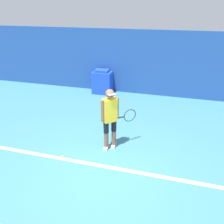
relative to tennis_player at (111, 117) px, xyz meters
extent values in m
plane|color=teal|center=(0.03, -1.11, -0.95)|extent=(24.00, 24.00, 0.00)
cube|color=#234C99|center=(0.03, 4.28, 0.39)|extent=(24.00, 0.10, 2.67)
cube|color=white|center=(0.03, -0.80, -0.94)|extent=(21.60, 0.10, 0.01)
cylinder|color=brown|center=(-0.10, -0.08, -0.69)|extent=(0.12, 0.12, 0.52)
cylinder|color=black|center=(-0.10, -0.08, -0.27)|extent=(0.14, 0.14, 0.32)
cube|color=white|center=(-0.10, -0.08, -0.91)|extent=(0.10, 0.24, 0.08)
cylinder|color=brown|center=(0.07, 0.06, -0.69)|extent=(0.12, 0.12, 0.52)
cylinder|color=black|center=(0.07, 0.06, -0.27)|extent=(0.14, 0.14, 0.32)
cube|color=white|center=(0.07, 0.06, -0.91)|extent=(0.10, 0.24, 0.08)
cube|color=yellow|center=(-0.01, -0.01, 0.19)|extent=(0.39, 0.37, 0.62)
sphere|color=brown|center=(-0.01, -0.01, 0.64)|extent=(0.22, 0.22, 0.22)
cube|color=white|center=(0.05, -0.09, 0.66)|extent=(0.22, 0.21, 0.02)
cylinder|color=brown|center=(-0.16, -0.14, 0.21)|extent=(0.09, 0.09, 0.58)
cylinder|color=brown|center=(0.14, 0.12, 0.21)|extent=(0.09, 0.09, 0.58)
cylinder|color=black|center=(0.22, 0.18, -0.08)|extent=(0.19, 0.16, 0.03)
torus|color=black|center=(0.43, 0.36, -0.08)|extent=(0.29, 0.25, 0.36)
sphere|color=#D1E533|center=(-1.07, -0.76, -0.91)|extent=(0.07, 0.07, 0.07)
cube|color=blue|center=(-1.46, 3.90, -0.47)|extent=(0.82, 0.57, 0.95)
cube|color=blue|center=(-1.46, 3.90, 0.05)|extent=(0.57, 0.40, 0.10)
camera|label=1|loc=(1.33, -4.76, 2.58)|focal=35.00mm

